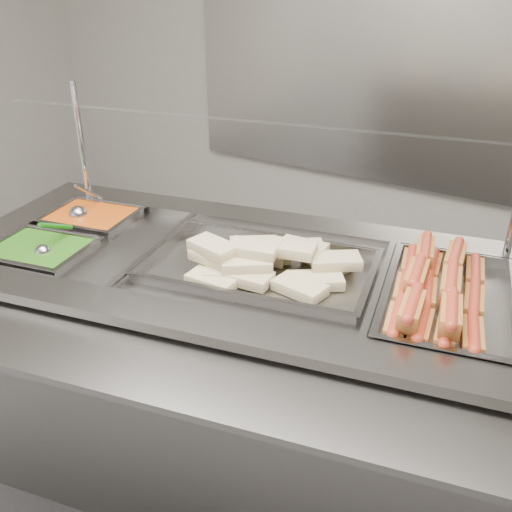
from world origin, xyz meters
The scene contains 12 objects.
back_panel centered at (0.00, 2.45, 1.20)m, with size 3.00×0.04×1.20m, color #A6A09B.
steam_counter centered at (0.13, 0.41, 0.49)m, with size 2.20×1.33×0.98m.
tray_rail centered at (0.25, -0.13, 0.93)m, with size 1.97×0.80×0.06m.
sneeze_guard centered at (0.08, 0.65, 1.38)m, with size 1.83×0.70×0.48m.
pan_hotdogs centered at (0.80, 0.56, 0.93)m, with size 0.49×0.67×0.11m.
pan_wraps centered at (0.20, 0.43, 0.95)m, with size 0.82×0.59×0.08m.
pan_beans centered at (-0.59, 0.42, 0.94)m, with size 0.38×0.33×0.11m.
pan_peas centered at (-0.52, 0.11, 0.94)m, with size 0.38×0.33×0.11m.
hotdogs_in_buns centered at (0.76, 0.55, 0.99)m, with size 0.38×0.60×0.13m.
tortilla_wraps centered at (0.23, 0.43, 0.99)m, with size 0.54×0.43×0.11m.
ladle centered at (-0.63, 0.39, 0.99)m, with size 0.08×0.21×0.17m.
serving_spoon centered at (-0.49, 0.11, 0.99)m, with size 0.08×0.20×0.14m.
Camera 1 is at (1.09, -1.01, 1.87)m, focal length 40.00 mm.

